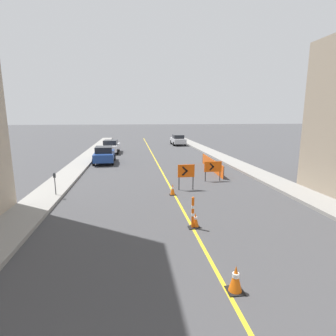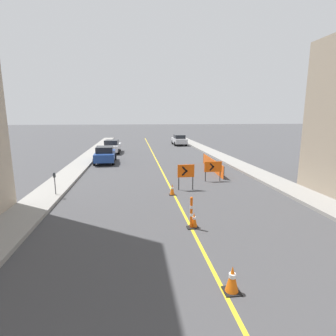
{
  "view_description": "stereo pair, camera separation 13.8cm",
  "coord_description": "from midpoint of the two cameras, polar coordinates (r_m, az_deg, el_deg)",
  "views": [
    {
      "loc": [
        -2.32,
        6.02,
        4.41
      ],
      "look_at": [
        0.01,
        23.06,
        1.0
      ],
      "focal_mm": 28.0,
      "sensor_mm": 36.0,
      "label": 1
    },
    {
      "loc": [
        -2.18,
        6.01,
        4.41
      ],
      "look_at": [
        0.01,
        23.06,
        1.0
      ],
      "focal_mm": 28.0,
      "sensor_mm": 36.0,
      "label": 2
    }
  ],
  "objects": [
    {
      "name": "delineator_post_rear",
      "position": [
        10.61,
        5.47,
        -10.05
      ],
      "size": [
        0.33,
        0.33,
        1.31
      ],
      "color": "black",
      "rests_on": "ground_plane"
    },
    {
      "name": "sidewalk_right",
      "position": [
        25.92,
        14.02,
        1.29
      ],
      "size": [
        1.87,
        59.58,
        0.17
      ],
      "color": "gray",
      "rests_on": "ground_plane"
    },
    {
      "name": "parked_car_curb_mid",
      "position": [
        32.54,
        -11.99,
        4.61
      ],
      "size": [
        2.03,
        4.39,
        1.59
      ],
      "rotation": [
        0.0,
        0.0,
        -0.05
      ],
      "color": "silver",
      "rests_on": "ground_plane"
    },
    {
      "name": "traffic_cone_fifth",
      "position": [
        14.91,
        1.19,
        -4.71
      ],
      "size": [
        0.34,
        0.34,
        0.64
      ],
      "color": "black",
      "rests_on": "ground_plane"
    },
    {
      "name": "traffic_cone_third",
      "position": [
        7.4,
        14.36,
        -22.39
      ],
      "size": [
        0.43,
        0.43,
        0.72
      ],
      "color": "black",
      "rests_on": "ground_plane"
    },
    {
      "name": "lane_stripe",
      "position": [
        24.28,
        -1.9,
        0.76
      ],
      "size": [
        0.12,
        59.58,
        0.01
      ],
      "color": "gold",
      "rests_on": "ground_plane"
    },
    {
      "name": "sidewalk_left",
      "position": [
        24.65,
        -18.66,
        0.53
      ],
      "size": [
        1.87,
        59.58,
        0.17
      ],
      "color": "gray",
      "rests_on": "ground_plane"
    },
    {
      "name": "parking_meter_far_curb",
      "position": [
        15.55,
        -23.24,
        -2.18
      ],
      "size": [
        0.12,
        0.11,
        1.24
      ],
      "color": "#4C4C51",
      "rests_on": "sidewalk_left"
    },
    {
      "name": "arrow_barricade_secondary",
      "position": [
        18.17,
        9.98,
        0.13
      ],
      "size": [
        1.22,
        0.1,
        1.38
      ],
      "rotation": [
        0.0,
        0.0,
        0.03
      ],
      "color": "#EF560C",
      "rests_on": "ground_plane"
    },
    {
      "name": "parked_car_curb_near",
      "position": [
        25.77,
        -13.39,
        2.86
      ],
      "size": [
        1.96,
        4.37,
        1.59
      ],
      "rotation": [
        0.0,
        0.0,
        0.04
      ],
      "color": "navy",
      "rests_on": "ground_plane"
    },
    {
      "name": "parked_car_curb_far",
      "position": [
        40.81,
        2.54,
        6.14
      ],
      "size": [
        1.94,
        4.33,
        1.59
      ],
      "rotation": [
        0.0,
        0.0,
        0.02
      ],
      "color": "#B7B7BC",
      "rests_on": "ground_plane"
    },
    {
      "name": "traffic_cone_fourth",
      "position": [
        10.82,
        6.04,
        -11.18
      ],
      "size": [
        0.35,
        0.35,
        0.61
      ],
      "color": "black",
      "rests_on": "ground_plane"
    },
    {
      "name": "arrow_barricade_primary",
      "position": [
        15.8,
        4.17,
        -0.89
      ],
      "size": [
        1.02,
        0.1,
        1.56
      ],
      "rotation": [
        0.0,
        0.0,
        0.02
      ],
      "color": "#EF560C",
      "rests_on": "ground_plane"
    },
    {
      "name": "safety_mesh_fence",
      "position": [
        21.97,
        9.77,
        0.73
      ],
      "size": [
        0.34,
        6.68,
        0.94
      ],
      "rotation": [
        0.0,
        0.0,
        1.53
      ],
      "color": "#EF560C",
      "rests_on": "ground_plane"
    }
  ]
}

